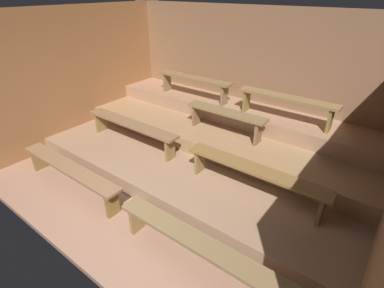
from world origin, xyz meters
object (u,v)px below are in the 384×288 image
Objects in this scene: bench_lower_left at (131,126)px; bench_middle_center at (226,116)px; bench_upper_right at (286,101)px; bench_floor_right at (198,246)px; bench_floor_left at (69,170)px; bench_lower_right at (254,173)px; bench_upper_left at (194,81)px.

bench_middle_center reaches higher than bench_lower_left.
bench_floor_right is at bearing -85.09° from bench_upper_right.
bench_floor_left is 1.06× the size of bench_lower_right.
bench_floor_left is 1.46× the size of bench_middle_center.
bench_middle_center is 1.41m from bench_upper_left.
bench_upper_left reaches higher than bench_lower_right.
bench_middle_center is 1.11m from bench_upper_right.
bench_middle_center is 0.88× the size of bench_upper_right.
bench_floor_left is 2.59m from bench_floor_right.
bench_lower_right reaches higher than bench_floor_left.
bench_upper_left is 2.07m from bench_upper_right.
bench_floor_left is 3.14m from bench_upper_left.
bench_lower_left is 1.76m from bench_upper_left.
bench_lower_left is at bearing 152.06° from bench_floor_right.
bench_floor_left is 1.06× the size of bench_lower_left.
bench_upper_left is at bearing 81.18° from bench_lower_left.
bench_upper_left is at bearing 127.64° from bench_floor_right.
bench_middle_center reaches higher than bench_floor_left.
bench_middle_center is (1.48, 2.37, 0.53)m from bench_floor_left.
bench_lower_left is (0.00, 1.37, 0.27)m from bench_floor_left.
bench_floor_left and bench_floor_right have the same top height.
bench_lower_left reaches higher than bench_floor_left.
bench_lower_right is 1.21× the size of bench_upper_right.
bench_floor_right is at bearing -52.36° from bench_upper_left.
bench_middle_center reaches higher than bench_floor_right.
bench_middle_center is 0.88× the size of bench_upper_left.
bench_lower_left is at bearing 89.85° from bench_floor_left.
bench_upper_left is (0.26, 3.02, 0.81)m from bench_floor_left.
bench_upper_right is at bearing 35.34° from bench_lower_left.
bench_lower_left is at bearing -145.77° from bench_middle_center.
bench_middle_center is at bearing -142.84° from bench_upper_right.
bench_upper_left is (-1.22, 0.65, 0.28)m from bench_middle_center.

